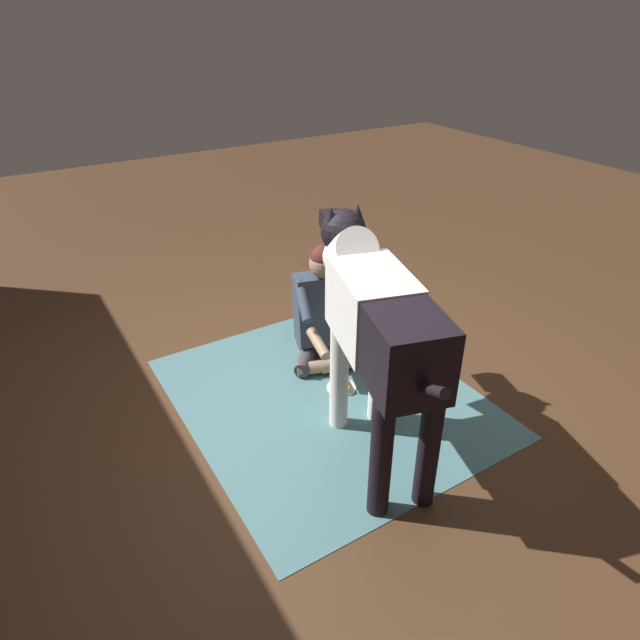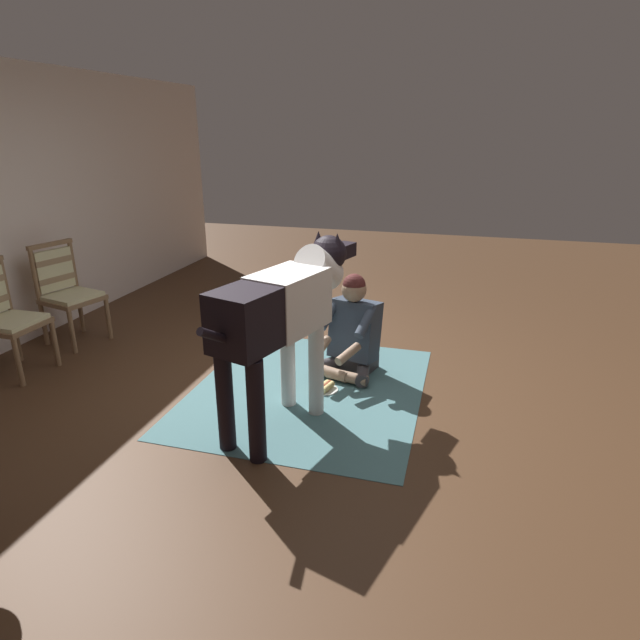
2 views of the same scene
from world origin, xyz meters
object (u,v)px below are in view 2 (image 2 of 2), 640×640
dining_chair_right_of_pair (65,288)px  hot_dog_on_plate (326,387)px  dining_chair_left_of_pair (1,313)px  large_dog (284,310)px  person_sitting_on_floor (352,333)px

dining_chair_right_of_pair → hot_dog_on_plate: size_ratio=4.82×
dining_chair_left_of_pair → hot_dog_on_plate: 2.80m
large_dog → dining_chair_right_of_pair: bearing=70.8°
dining_chair_right_of_pair → person_sitting_on_floor: (0.04, -2.84, -0.18)m
person_sitting_on_floor → hot_dog_on_plate: 0.55m
dining_chair_right_of_pair → hot_dog_on_plate: bearing=-97.8°
dining_chair_right_of_pair → hot_dog_on_plate: 2.79m
person_sitting_on_floor → dining_chair_right_of_pair: bearing=90.9°
hot_dog_on_plate → person_sitting_on_floor: bearing=-16.4°
dining_chair_right_of_pair → hot_dog_on_plate: (-0.37, -2.72, -0.52)m
dining_chair_left_of_pair → person_sitting_on_floor: (0.80, -2.84, -0.18)m
dining_chair_right_of_pair → person_sitting_on_floor: size_ratio=1.12×
large_dog → hot_dog_on_plate: large_dog is taller
person_sitting_on_floor → dining_chair_left_of_pair: bearing=105.8°
dining_chair_right_of_pair → large_dog: bearing=-109.2°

